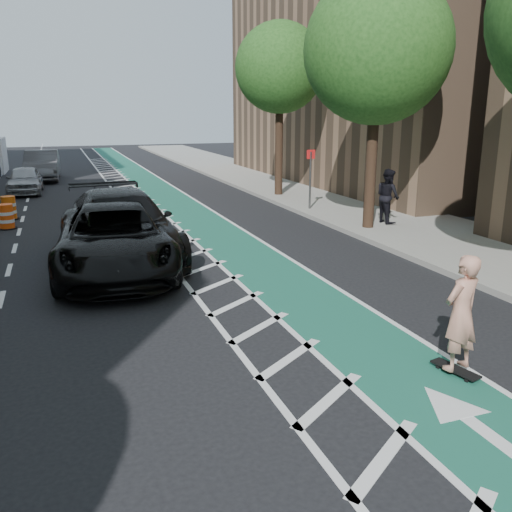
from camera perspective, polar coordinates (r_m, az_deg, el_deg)
name	(u,v)px	position (r m, az deg, el deg)	size (l,w,h in m)	color
ground	(200,374)	(8.64, -5.86, -12.23)	(120.00, 120.00, 0.00)	black
bike_lane	(213,230)	(18.55, -4.58, 2.72)	(2.00, 90.00, 0.01)	#1C6246
buffer_strip	(169,234)	(18.22, -9.13, 2.34)	(1.40, 90.00, 0.01)	silver
sidewalk_right	(377,216)	(21.17, 12.65, 4.13)	(5.00, 90.00, 0.15)	gray
curb_right	(319,220)	(19.97, 6.70, 3.77)	(0.12, 90.00, 0.16)	gray
building_right_far	(413,7)	(34.04, 16.24, 23.87)	(14.00, 22.00, 19.00)	#84664C
tree_r_c	(379,50)	(18.36, 12.79, 20.39)	(4.20, 4.20, 7.90)	#382619
tree_r_d	(280,68)	(25.47, 2.53, 19.13)	(4.20, 4.20, 7.90)	#382619
sign_post	(310,179)	(21.78, 5.73, 8.12)	(0.35, 0.08, 2.47)	#4C4C4C
skateboard	(455,369)	(9.08, 20.25, -11.13)	(0.40, 0.82, 0.11)	black
skateboarder	(461,313)	(8.73, 20.80, -5.64)	(0.66, 0.43, 1.81)	tan
suv_near	(115,239)	(14.03, -14.65, 1.76)	(2.80, 6.08, 1.69)	black
suv_far	(122,225)	(15.40, -13.96, 3.17)	(2.52, 6.21, 1.80)	black
car_silver	(25,180)	(29.21, -23.16, 7.39)	(1.57, 3.91, 1.33)	#A3A4A9
car_grey	(42,165)	(34.50, -21.59, 8.86)	(1.82, 5.21, 1.72)	#56565B
pedestrian	(388,196)	(19.44, 13.70, 6.16)	(0.91, 0.71, 1.88)	black
barrel_b	(6,217)	(20.56, -24.80, 3.72)	(0.63, 0.63, 0.86)	#FF4E0D
barrel_c	(9,209)	(22.33, -24.56, 4.57)	(0.64, 0.64, 0.88)	#EA5C0C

